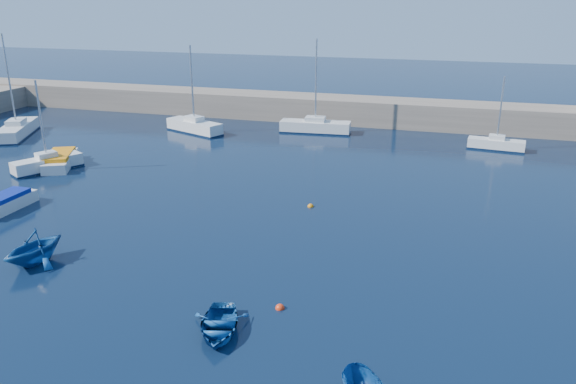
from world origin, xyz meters
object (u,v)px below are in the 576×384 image
(sailboat_4, at_px, (17,130))
(dinghy_left, at_px, (33,247))
(motorboat_1, at_px, (6,203))
(sailboat_6, at_px, (315,126))
(motorboat_2, at_px, (60,160))
(sailboat_3, at_px, (47,163))
(sailboat_7, at_px, (496,144))
(dinghy_center, at_px, (219,325))
(sailboat_5, at_px, (194,126))

(sailboat_4, height_order, dinghy_left, sailboat_4)
(sailboat_4, xyz_separation_m, motorboat_1, (13.48, -16.60, -0.17))
(sailboat_6, height_order, dinghy_left, sailboat_6)
(motorboat_2, bearing_deg, motorboat_1, -97.82)
(sailboat_6, relative_size, motorboat_2, 1.64)
(motorboat_2, bearing_deg, sailboat_3, -123.26)
(sailboat_7, height_order, dinghy_center, sailboat_7)
(dinghy_left, bearing_deg, sailboat_4, 144.63)
(sailboat_6, height_order, sailboat_7, sailboat_6)
(sailboat_5, height_order, motorboat_2, sailboat_5)
(sailboat_4, distance_m, dinghy_center, 40.99)
(sailboat_5, relative_size, motorboat_1, 2.00)
(dinghy_center, distance_m, dinghy_left, 11.99)
(sailboat_3, distance_m, sailboat_6, 25.08)
(sailboat_6, xyz_separation_m, dinghy_left, (-6.90, -32.13, 0.27))
(sailboat_3, height_order, motorboat_1, sailboat_3)
(sailboat_3, distance_m, dinghy_left, 17.12)
(sailboat_5, height_order, motorboat_1, sailboat_5)
(sailboat_7, height_order, motorboat_2, sailboat_7)
(motorboat_1, xyz_separation_m, dinghy_left, (7.02, -5.79, 0.42))
(sailboat_3, bearing_deg, motorboat_1, -39.52)
(sailboat_7, distance_m, motorboat_2, 37.15)
(sailboat_4, height_order, sailboat_5, sailboat_4)
(sailboat_5, distance_m, sailboat_6, 12.07)
(sailboat_3, relative_size, sailboat_4, 0.73)
(sailboat_4, distance_m, sailboat_5, 17.05)
(sailboat_5, relative_size, sailboat_6, 0.93)
(sailboat_5, xyz_separation_m, sailboat_7, (28.57, 1.56, -0.13))
(sailboat_3, xyz_separation_m, sailboat_7, (34.07, 16.52, -0.05))
(dinghy_center, bearing_deg, sailboat_3, 126.56)
(sailboat_7, relative_size, dinghy_center, 1.97)
(sailboat_3, distance_m, sailboat_7, 37.86)
(motorboat_2, bearing_deg, dinghy_center, -65.86)
(sailboat_6, distance_m, motorboat_2, 24.01)
(motorboat_2, bearing_deg, sailboat_7, -1.44)
(sailboat_4, xyz_separation_m, dinghy_left, (20.50, -22.39, 0.25))
(sailboat_5, xyz_separation_m, motorboat_2, (-5.32, -13.65, -0.15))
(sailboat_3, relative_size, motorboat_2, 1.27)
(sailboat_4, height_order, motorboat_1, sailboat_4)
(sailboat_3, height_order, motorboat_2, sailboat_3)
(sailboat_3, height_order, sailboat_6, sailboat_6)
(sailboat_4, distance_m, motorboat_1, 21.38)
(motorboat_2, bearing_deg, sailboat_5, 43.07)
(sailboat_6, bearing_deg, dinghy_left, 163.31)
(sailboat_7, relative_size, dinghy_left, 1.89)
(sailboat_5, bearing_deg, sailboat_7, -64.13)
(sailboat_5, relative_size, dinghy_center, 2.59)
(sailboat_7, distance_m, dinghy_left, 38.58)
(sailboat_5, bearing_deg, sailboat_4, 134.55)
(sailboat_3, distance_m, sailboat_4, 13.46)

